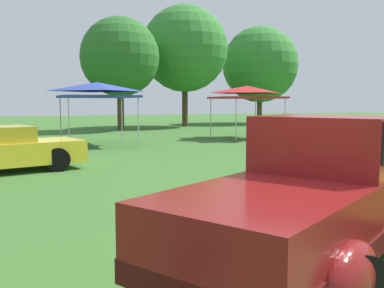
% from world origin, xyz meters
% --- Properties ---
extents(ground_plane, '(120.00, 120.00, 0.00)m').
position_xyz_m(ground_plane, '(0.00, 0.00, 0.00)').
color(ground_plane, '#386628').
extents(feature_pickup_truck, '(4.70, 3.47, 1.70)m').
position_xyz_m(feature_pickup_truck, '(0.08, 0.12, 0.87)').
color(feature_pickup_truck, '#400B0B').
rests_on(feature_pickup_truck, ground_plane).
extents(show_car_yellow, '(4.41, 2.63, 1.22)m').
position_xyz_m(show_car_yellow, '(-3.20, 8.94, 0.60)').
color(show_car_yellow, yellow).
rests_on(show_car_yellow, ground_plane).
extents(canopy_tent_left_field, '(3.09, 3.09, 2.71)m').
position_xyz_m(canopy_tent_left_field, '(0.59, 15.18, 2.42)').
color(canopy_tent_left_field, '#B7B7BC').
rests_on(canopy_tent_left_field, ground_plane).
extents(canopy_tent_center_field, '(3.10, 3.10, 2.71)m').
position_xyz_m(canopy_tent_center_field, '(8.46, 16.07, 2.42)').
color(canopy_tent_center_field, '#B7B7BC').
rests_on(canopy_tent_center_field, ground_plane).
extents(treeline_center, '(5.20, 5.20, 7.44)m').
position_xyz_m(treeline_center, '(3.99, 24.88, 4.82)').
color(treeline_center, '#47331E').
rests_on(treeline_center, ground_plane).
extents(treeline_mid_right, '(6.58, 6.58, 9.23)m').
position_xyz_m(treeline_mid_right, '(9.73, 27.64, 5.93)').
color(treeline_mid_right, '#47331E').
rests_on(treeline_mid_right, ground_plane).
extents(treeline_far_right, '(6.68, 6.68, 8.54)m').
position_xyz_m(treeline_far_right, '(17.82, 29.82, 5.19)').
color(treeline_far_right, brown).
rests_on(treeline_far_right, ground_plane).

